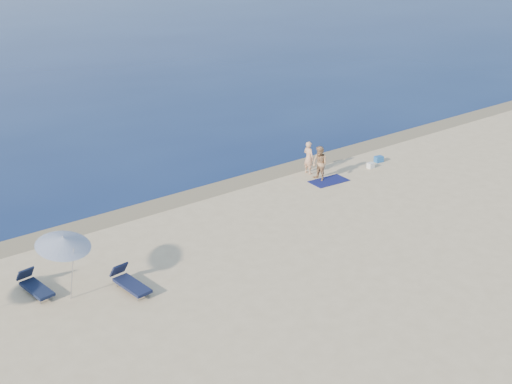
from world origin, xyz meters
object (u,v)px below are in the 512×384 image
(person_right, at_px, (320,164))
(blue_cooler, at_px, (379,159))
(person_left, at_px, (309,158))
(umbrella_near, at_px, (63,242))

(person_right, xyz_separation_m, blue_cooler, (4.14, -0.02, -0.68))
(person_left, distance_m, umbrella_near, 14.16)
(person_left, xyz_separation_m, blue_cooler, (3.95, -1.01, -0.66))
(person_left, xyz_separation_m, umbrella_near, (-13.68, -3.48, 1.12))
(person_left, bearing_deg, person_right, 165.09)
(person_right, distance_m, umbrella_near, 13.76)
(person_left, xyz_separation_m, person_right, (-0.19, -0.99, 0.02))
(person_right, bearing_deg, umbrella_near, -80.22)
(person_left, height_order, blue_cooler, person_left)
(person_left, bearing_deg, blue_cooler, -108.26)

